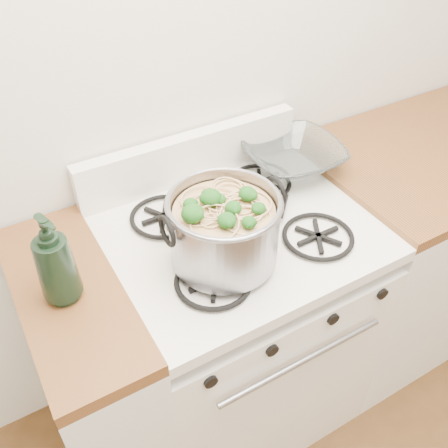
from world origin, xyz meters
The scene contains 7 objects.
gas_range centered at (0.00, 1.26, 0.44)m, with size 0.76×0.66×0.92m.
counter_left centered at (-0.51, 1.26, 0.46)m, with size 0.25×0.65×0.92m.
counter_right centered at (0.88, 1.26, 0.46)m, with size 1.00×0.65×0.92m.
stock_pot centered at (-0.11, 1.17, 1.02)m, with size 0.32×0.29×0.20m.
spatula centered at (0.12, 1.29, 0.94)m, with size 0.29×0.31×0.02m, color black, non-canonical shape.
glass_bowl centered at (0.31, 1.43, 0.94)m, with size 0.13×0.13×0.03m, color white.
bottle centered at (-0.51, 1.25, 1.05)m, with size 0.10×0.10×0.25m, color black.
Camera 1 is at (-0.59, 0.34, 1.86)m, focal length 40.00 mm.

